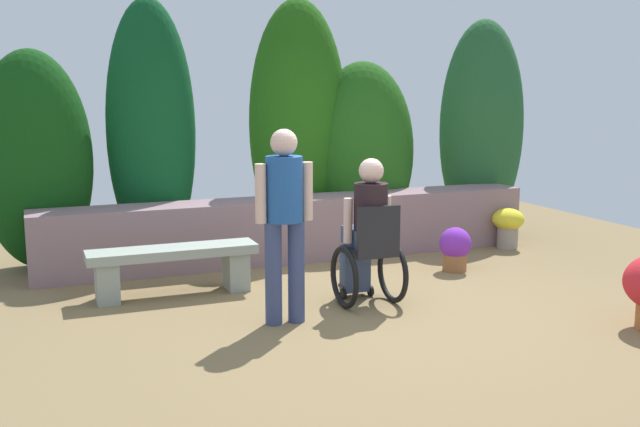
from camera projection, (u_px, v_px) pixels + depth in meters
ground_plane at (375, 309)px, 6.53m from camera, size 10.09×10.09×0.00m
stone_retaining_wall at (296, 228)px, 8.36m from camera, size 5.71×0.54×0.71m
hedge_backdrop at (293, 138)px, 8.87m from camera, size 6.74×1.04×2.99m
stone_bench at (173, 263)px, 6.90m from camera, size 1.57×0.37×0.46m
person_in_wheelchair at (367, 237)px, 6.57m from camera, size 0.53×0.66×1.33m
person_standing_companion at (284, 213)px, 5.98m from camera, size 0.49×0.30×1.61m
flower_pot_terracotta_by_wall at (508, 224)px, 8.93m from camera, size 0.38×0.38×0.49m
flower_pot_red_accent at (455, 248)px, 7.83m from camera, size 0.34×0.34×0.47m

